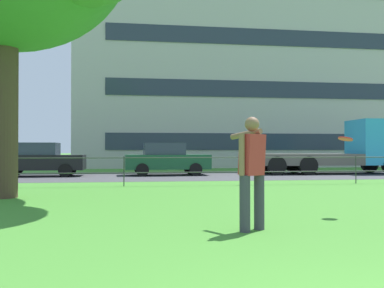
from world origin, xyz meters
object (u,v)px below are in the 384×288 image
car_dark_green_center (166,159)px  person_thrower (251,169)px  apartment_building_background (243,58)px  frisbee (345,139)px  car_black_far_left (39,159)px  flatbed_truck_right (347,150)px

car_dark_green_center → person_thrower: bearing=-90.2°
car_dark_green_center → apartment_building_background: bearing=62.9°
frisbee → apartment_building_background: apartment_building_background is taller
car_dark_green_center → car_black_far_left: bearing=-179.6°
person_thrower → frisbee: (2.22, 1.35, 0.50)m
flatbed_truck_right → apartment_building_background: size_ratio=0.28×
person_thrower → apartment_building_background: bearing=75.3°
frisbee → flatbed_truck_right: bearing=62.4°
person_thrower → car_black_far_left: person_thrower is taller
frisbee → car_black_far_left: size_ratio=0.09×
person_thrower → car_dark_green_center: bearing=89.8°
car_black_far_left → person_thrower: bearing=-68.6°
car_black_far_left → apartment_building_background: 22.25m
flatbed_truck_right → apartment_building_background: 17.26m
person_thrower → flatbed_truck_right: flatbed_truck_right is taller
frisbee → apartment_building_background: (5.72, 28.88, 7.56)m
frisbee → car_dark_green_center: bearing=99.2°
car_black_far_left → flatbed_truck_right: bearing=0.3°
car_black_far_left → car_dark_green_center: bearing=0.4°
person_thrower → car_dark_green_center: size_ratio=0.43×
car_black_far_left → car_dark_green_center: 5.86m
frisbee → car_black_far_left: (-8.03, 13.43, -0.65)m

